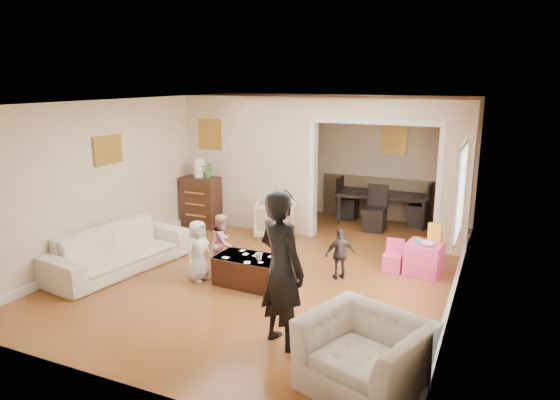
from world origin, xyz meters
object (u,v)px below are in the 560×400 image
at_px(coffee_cup, 259,257).
at_px(child_kneel_a, 198,251).
at_px(sofa, 118,250).
at_px(child_toddler, 340,254).
at_px(cyan_cup, 418,241).
at_px(dining_table, 382,207).
at_px(armchair_front, 365,355).
at_px(coffee_table, 254,272).
at_px(armchair_back, 276,219).
at_px(table_lamp, 200,168).
at_px(child_kneel_b, 223,243).
at_px(dresser, 201,202).
at_px(adult_person, 281,269).
at_px(play_table, 424,258).

distance_m(coffee_cup, child_kneel_a, 0.96).
distance_m(sofa, child_toddler, 3.44).
relative_size(cyan_cup, dining_table, 0.04).
height_order(dining_table, child_toddler, child_toddler).
distance_m(armchair_front, coffee_table, 2.77).
distance_m(armchair_back, table_lamp, 1.87).
xyz_separation_m(cyan_cup, child_kneel_b, (-2.76, -1.13, -0.07)).
bearing_deg(dresser, child_toddler, -23.84).
bearing_deg(dining_table, coffee_cup, -108.31).
relative_size(coffee_table, adult_person, 0.63).
xyz_separation_m(sofa, dining_table, (3.14, 4.35, -0.01)).
relative_size(child_kneel_a, child_toddler, 1.18).
distance_m(armchair_back, child_kneel_b, 1.96).
bearing_deg(dining_table, play_table, -71.08).
distance_m(child_kneel_a, child_kneel_b, 0.47).
relative_size(cyan_cup, child_toddler, 0.10).
distance_m(sofa, coffee_cup, 2.33).
bearing_deg(armchair_front, child_toddler, 130.82).
relative_size(coffee_cup, cyan_cup, 1.35).
bearing_deg(cyan_cup, child_kneel_a, -151.58).
bearing_deg(armchair_front, adult_person, 175.51).
distance_m(sofa, adult_person, 3.44).
distance_m(cyan_cup, adult_person, 2.98).
distance_m(armchair_front, cyan_cup, 3.23).
relative_size(coffee_cup, child_toddler, 0.14).
bearing_deg(adult_person, child_kneel_a, -6.30).
distance_m(table_lamp, play_table, 4.68).
relative_size(cyan_cup, adult_person, 0.04).
relative_size(coffee_table, child_toddler, 1.45).
relative_size(armchair_back, dresser, 0.74).
relative_size(sofa, table_lamp, 6.32).
height_order(table_lamp, coffee_table, table_lamp).
xyz_separation_m(coffee_cup, child_kneel_b, (-0.80, 0.35, -0.01)).
relative_size(dresser, dining_table, 0.55).
bearing_deg(play_table, child_kneel_a, -151.64).
bearing_deg(armchair_front, child_kneel_a, 169.24).
bearing_deg(adult_person, child_toddler, -64.54).
xyz_separation_m(coffee_cup, child_toddler, (0.95, 0.80, -0.08)).
xyz_separation_m(table_lamp, coffee_table, (2.36, -2.26, -0.98)).
xyz_separation_m(dresser, adult_person, (3.38, -3.60, 0.39)).
relative_size(armchair_front, adult_person, 0.61).
bearing_deg(coffee_cup, adult_person, -54.39).
xyz_separation_m(sofa, coffee_cup, (2.31, 0.27, 0.14)).
bearing_deg(play_table, dining_table, 115.78).
xyz_separation_m(sofa, adult_person, (3.24, -1.02, 0.57)).
bearing_deg(child_kneel_b, child_kneel_a, 144.57).
xyz_separation_m(sofa, child_kneel_b, (1.51, 0.62, 0.13)).
xyz_separation_m(coffee_table, cyan_cup, (2.06, 1.43, 0.32)).
bearing_deg(dining_table, cyan_cup, -73.33).
distance_m(armchair_back, child_toddler, 2.30).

